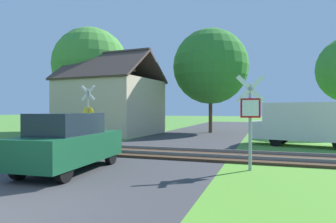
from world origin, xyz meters
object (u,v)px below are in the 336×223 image
parked_car (69,142)px  house (111,105)px  tree_center (211,67)px  tree_left (90,65)px  mail_truck (305,122)px  crossing_sign_far (88,111)px  stop_sign_near (250,115)px

parked_car → house: bearing=110.6°
tree_center → tree_left: bearing=-169.8°
mail_truck → tree_center: bearing=53.5°
crossing_sign_far → tree_left: 10.27m
tree_left → parked_car: 17.69m
tree_center → stop_sign_near: bearing=-75.4°
house → parked_car: (5.61, -12.76, -1.34)m
house → tree_left: (-3.04, 1.90, 3.46)m
tree_center → mail_truck: tree_center is taller
crossing_sign_far → mail_truck: size_ratio=0.62×
crossing_sign_far → tree_center: bearing=61.7°
crossing_sign_far → parked_car: (3.64, -6.57, -0.94)m
crossing_sign_far → tree_left: size_ratio=0.36×
mail_truck → crossing_sign_far: bearing=116.1°
mail_truck → tree_left: bearing=84.7°
tree_center → parked_car: size_ratio=2.07×
stop_sign_near → tree_center: size_ratio=0.35×
crossing_sign_far → parked_car: 7.57m
parked_car → crossing_sign_far: bearing=115.9°
tree_left → tree_center: tree_left is taller
stop_sign_near → tree_center: 15.58m
mail_truck → stop_sign_near: bearing=175.5°
tree_left → mail_truck: (16.28, -5.61, -4.46)m
house → mail_truck: bearing=-10.5°
stop_sign_near → tree_left: bearing=-50.2°
tree_left → mail_truck: 17.79m
crossing_sign_far → house: bearing=106.5°
house → parked_car: size_ratio=1.79×
crossing_sign_far → tree_left: bearing=120.6°
stop_sign_near → crossing_sign_far: size_ratio=0.92×
stop_sign_near → crossing_sign_far: (-8.90, 4.74, 0.10)m
mail_truck → parked_car: mail_truck is taller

